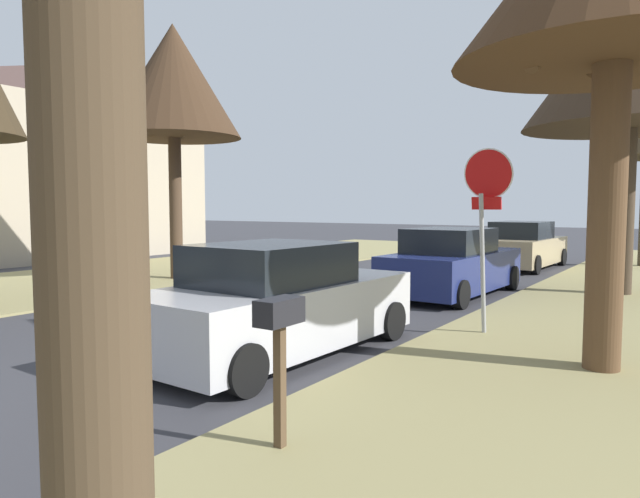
{
  "coord_description": "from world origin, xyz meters",
  "views": [
    {
      "loc": [
        7.24,
        -0.07,
        2.08
      ],
      "look_at": [
        0.7,
        9.59,
        1.21
      ],
      "focal_mm": 31.99,
      "sensor_mm": 36.0,
      "label": 1
    }
  ],
  "objects_px": {
    "street_tree_left_mid_b": "(173,82)",
    "parked_sedan_navy": "(452,264)",
    "stop_sign_far": "(487,200)",
    "curbside_mailbox": "(279,329)",
    "parked_sedan_silver": "(278,303)",
    "street_tree_right_mid_b": "(632,55)",
    "parked_sedan_tan": "(523,247)"
  },
  "relations": [
    {
      "from": "parked_sedan_navy",
      "to": "parked_sedan_silver",
      "type": "bearing_deg",
      "value": -90.45
    },
    {
      "from": "stop_sign_far",
      "to": "curbside_mailbox",
      "type": "xyz_separation_m",
      "value": [
        -0.01,
        -5.3,
        -1.12
      ]
    },
    {
      "from": "street_tree_left_mid_b",
      "to": "parked_sedan_tan",
      "type": "bearing_deg",
      "value": 49.87
    },
    {
      "from": "stop_sign_far",
      "to": "street_tree_right_mid_b",
      "type": "relative_size",
      "value": 0.41
    },
    {
      "from": "parked_sedan_navy",
      "to": "parked_sedan_tan",
      "type": "distance_m",
      "value": 6.94
    },
    {
      "from": "street_tree_left_mid_b",
      "to": "parked_sedan_tan",
      "type": "height_order",
      "value": "street_tree_left_mid_b"
    },
    {
      "from": "parked_sedan_navy",
      "to": "curbside_mailbox",
      "type": "distance_m",
      "value": 9.23
    },
    {
      "from": "street_tree_right_mid_b",
      "to": "parked_sedan_navy",
      "type": "height_order",
      "value": "street_tree_right_mid_b"
    },
    {
      "from": "street_tree_right_mid_b",
      "to": "curbside_mailbox",
      "type": "bearing_deg",
      "value": -97.02
    },
    {
      "from": "stop_sign_far",
      "to": "parked_sedan_silver",
      "type": "xyz_separation_m",
      "value": [
        -2.03,
        -2.77,
        -1.46
      ]
    },
    {
      "from": "stop_sign_far",
      "to": "parked_sedan_tan",
      "type": "relative_size",
      "value": 0.66
    },
    {
      "from": "parked_sedan_silver",
      "to": "parked_sedan_tan",
      "type": "height_order",
      "value": "same"
    },
    {
      "from": "street_tree_left_mid_b",
      "to": "parked_sedan_silver",
      "type": "xyz_separation_m",
      "value": [
        7.43,
        -4.77,
        -4.78
      ]
    },
    {
      "from": "stop_sign_far",
      "to": "street_tree_left_mid_b",
      "type": "relative_size",
      "value": 0.42
    },
    {
      "from": "parked_sedan_silver",
      "to": "parked_sedan_tan",
      "type": "bearing_deg",
      "value": 90.59
    },
    {
      "from": "parked_sedan_silver",
      "to": "curbside_mailbox",
      "type": "relative_size",
      "value": 3.51
    },
    {
      "from": "stop_sign_far",
      "to": "curbside_mailbox",
      "type": "bearing_deg",
      "value": -90.16
    },
    {
      "from": "stop_sign_far",
      "to": "street_tree_right_mid_b",
      "type": "height_order",
      "value": "street_tree_right_mid_b"
    },
    {
      "from": "street_tree_left_mid_b",
      "to": "parked_sedan_navy",
      "type": "relative_size",
      "value": 1.58
    },
    {
      "from": "street_tree_left_mid_b",
      "to": "parked_sedan_silver",
      "type": "height_order",
      "value": "street_tree_left_mid_b"
    },
    {
      "from": "street_tree_left_mid_b",
      "to": "stop_sign_far",
      "type": "bearing_deg",
      "value": -11.96
    },
    {
      "from": "street_tree_left_mid_b",
      "to": "parked_sedan_navy",
      "type": "xyz_separation_m",
      "value": [
        7.48,
        1.71,
        -4.78
      ]
    },
    {
      "from": "street_tree_right_mid_b",
      "to": "parked_sedan_tan",
      "type": "relative_size",
      "value": 1.6
    },
    {
      "from": "street_tree_right_mid_b",
      "to": "parked_sedan_navy",
      "type": "xyz_separation_m",
      "value": [
        -3.34,
        -2.12,
        -4.77
      ]
    },
    {
      "from": "parked_sedan_navy",
      "to": "parked_sedan_tan",
      "type": "relative_size",
      "value": 1.0
    },
    {
      "from": "parked_sedan_tan",
      "to": "street_tree_left_mid_b",
      "type": "bearing_deg",
      "value": -130.13
    },
    {
      "from": "stop_sign_far",
      "to": "street_tree_right_mid_b",
      "type": "distance_m",
      "value": 6.85
    },
    {
      "from": "parked_sedan_navy",
      "to": "curbside_mailbox",
      "type": "xyz_separation_m",
      "value": [
        1.96,
        -9.02,
        0.33
      ]
    },
    {
      "from": "stop_sign_far",
      "to": "curbside_mailbox",
      "type": "relative_size",
      "value": 2.33
    },
    {
      "from": "stop_sign_far",
      "to": "parked_sedan_tan",
      "type": "height_order",
      "value": "stop_sign_far"
    },
    {
      "from": "parked_sedan_tan",
      "to": "street_tree_right_mid_b",
      "type": "bearing_deg",
      "value": -53.79
    },
    {
      "from": "street_tree_right_mid_b",
      "to": "street_tree_left_mid_b",
      "type": "distance_m",
      "value": 11.48
    }
  ]
}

